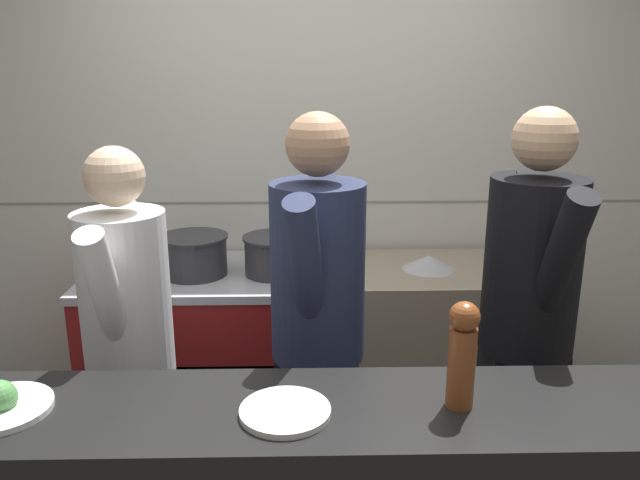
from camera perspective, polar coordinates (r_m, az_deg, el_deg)
wall_back_tiled at (r=3.42m, az=-0.48°, el=6.05°), size 8.00×0.06×2.60m
oven_range at (r=3.34m, az=-10.35°, el=-10.00°), size 1.14×0.71×0.88m
prep_counter at (r=3.36m, az=10.20°, el=-9.78°), size 1.19×0.65×0.89m
stock_pot at (r=3.21m, az=-17.37°, el=-0.78°), size 0.27×0.27×0.23m
sauce_pot at (r=3.10m, az=-11.44°, el=-1.26°), size 0.34×0.34×0.20m
braising_pot at (r=3.06m, az=-4.17°, el=-1.28°), size 0.31×0.31×0.19m
mixing_bowl_steel at (r=3.16m, az=9.90°, el=-2.01°), size 0.26×0.26×0.07m
plated_dish_main at (r=1.95m, az=-27.20°, el=-13.22°), size 0.27×0.27×0.09m
plated_dish_appetiser at (r=1.74m, az=-3.21°, el=-15.38°), size 0.25×0.25×0.02m
pepper_mill at (r=1.75m, az=12.88°, el=-10.00°), size 0.08×0.08×0.31m
chef_head_cook at (r=2.46m, az=-17.08°, el=-8.53°), size 0.33×0.70×1.61m
chef_sous at (r=2.37m, az=-0.21°, el=-7.09°), size 0.41×0.75×1.72m
chef_line at (r=2.52m, az=18.46°, el=-6.25°), size 0.37×0.76×1.74m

